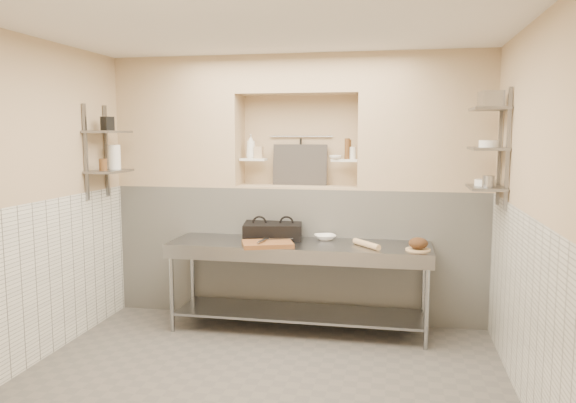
% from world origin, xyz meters
% --- Properties ---
extents(floor, '(4.00, 3.90, 0.10)m').
position_xyz_m(floor, '(0.00, 0.00, -0.05)').
color(floor, '#5B5550').
rests_on(floor, ground).
extents(ceiling, '(4.00, 3.90, 0.10)m').
position_xyz_m(ceiling, '(0.00, 0.00, 2.85)').
color(ceiling, silver).
rests_on(ceiling, ground).
extents(wall_left, '(0.10, 3.90, 2.80)m').
position_xyz_m(wall_left, '(-2.05, 0.00, 1.40)').
color(wall_left, tan).
rests_on(wall_left, ground).
extents(wall_right, '(0.10, 3.90, 2.80)m').
position_xyz_m(wall_right, '(2.05, 0.00, 1.40)').
color(wall_right, tan).
rests_on(wall_right, ground).
extents(wall_back, '(4.00, 0.10, 2.80)m').
position_xyz_m(wall_back, '(0.00, 2.00, 1.40)').
color(wall_back, tan).
rests_on(wall_back, ground).
extents(wall_front, '(4.00, 0.10, 2.80)m').
position_xyz_m(wall_front, '(0.00, -2.00, 1.40)').
color(wall_front, tan).
rests_on(wall_front, ground).
extents(backwall_lower, '(4.00, 0.40, 1.40)m').
position_xyz_m(backwall_lower, '(0.00, 1.75, 0.70)').
color(backwall_lower, silver).
rests_on(backwall_lower, floor).
extents(alcove_sill, '(1.30, 0.40, 0.02)m').
position_xyz_m(alcove_sill, '(0.00, 1.75, 1.41)').
color(alcove_sill, tan).
rests_on(alcove_sill, backwall_lower).
extents(backwall_pillar_left, '(1.35, 0.40, 1.40)m').
position_xyz_m(backwall_pillar_left, '(-1.33, 1.75, 2.10)').
color(backwall_pillar_left, tan).
rests_on(backwall_pillar_left, backwall_lower).
extents(backwall_pillar_right, '(1.35, 0.40, 1.40)m').
position_xyz_m(backwall_pillar_right, '(1.33, 1.75, 2.10)').
color(backwall_pillar_right, tan).
rests_on(backwall_pillar_right, backwall_lower).
extents(backwall_header, '(1.30, 0.40, 0.40)m').
position_xyz_m(backwall_header, '(0.00, 1.75, 2.60)').
color(backwall_header, tan).
rests_on(backwall_header, backwall_lower).
extents(wainscot_left, '(0.02, 3.90, 1.40)m').
position_xyz_m(wainscot_left, '(-1.99, 0.00, 0.70)').
color(wainscot_left, silver).
rests_on(wainscot_left, floor).
extents(wainscot_right, '(0.02, 3.90, 1.40)m').
position_xyz_m(wainscot_right, '(1.99, 0.00, 0.70)').
color(wainscot_right, silver).
rests_on(wainscot_right, floor).
extents(alcove_shelf_left, '(0.28, 0.16, 0.02)m').
position_xyz_m(alcove_shelf_left, '(-0.50, 1.75, 1.70)').
color(alcove_shelf_left, white).
rests_on(alcove_shelf_left, backwall_lower).
extents(alcove_shelf_right, '(0.28, 0.16, 0.02)m').
position_xyz_m(alcove_shelf_right, '(0.50, 1.75, 1.70)').
color(alcove_shelf_right, white).
rests_on(alcove_shelf_right, backwall_lower).
extents(utensil_rail, '(0.70, 0.02, 0.02)m').
position_xyz_m(utensil_rail, '(0.00, 1.92, 1.95)').
color(utensil_rail, gray).
rests_on(utensil_rail, wall_back).
extents(hanging_steel, '(0.02, 0.02, 0.30)m').
position_xyz_m(hanging_steel, '(0.00, 1.90, 1.78)').
color(hanging_steel, black).
rests_on(hanging_steel, utensil_rail).
extents(splash_panel, '(0.60, 0.08, 0.45)m').
position_xyz_m(splash_panel, '(0.00, 1.85, 1.64)').
color(splash_panel, '#383330').
rests_on(splash_panel, alcove_sill).
extents(shelf_rail_left_a, '(0.03, 0.03, 0.95)m').
position_xyz_m(shelf_rail_left_a, '(-1.98, 1.25, 1.80)').
color(shelf_rail_left_a, slate).
rests_on(shelf_rail_left_a, wall_left).
extents(shelf_rail_left_b, '(0.03, 0.03, 0.95)m').
position_xyz_m(shelf_rail_left_b, '(-1.98, 0.85, 1.80)').
color(shelf_rail_left_b, slate).
rests_on(shelf_rail_left_b, wall_left).
extents(wall_shelf_left_lower, '(0.30, 0.50, 0.02)m').
position_xyz_m(wall_shelf_left_lower, '(-1.84, 1.05, 1.60)').
color(wall_shelf_left_lower, slate).
rests_on(wall_shelf_left_lower, wall_left).
extents(wall_shelf_left_upper, '(0.30, 0.50, 0.03)m').
position_xyz_m(wall_shelf_left_upper, '(-1.84, 1.05, 2.00)').
color(wall_shelf_left_upper, slate).
rests_on(wall_shelf_left_upper, wall_left).
extents(shelf_rail_right_a, '(0.03, 0.03, 1.05)m').
position_xyz_m(shelf_rail_right_a, '(1.98, 1.25, 1.85)').
color(shelf_rail_right_a, slate).
rests_on(shelf_rail_right_a, wall_right).
extents(shelf_rail_right_b, '(0.03, 0.03, 1.05)m').
position_xyz_m(shelf_rail_right_b, '(1.98, 0.85, 1.85)').
color(shelf_rail_right_b, slate).
rests_on(shelf_rail_right_b, wall_right).
extents(wall_shelf_right_lower, '(0.30, 0.50, 0.02)m').
position_xyz_m(wall_shelf_right_lower, '(1.84, 1.05, 1.50)').
color(wall_shelf_right_lower, slate).
rests_on(wall_shelf_right_lower, wall_right).
extents(wall_shelf_right_mid, '(0.30, 0.50, 0.02)m').
position_xyz_m(wall_shelf_right_mid, '(1.84, 1.05, 1.85)').
color(wall_shelf_right_mid, slate).
rests_on(wall_shelf_right_mid, wall_right).
extents(wall_shelf_right_upper, '(0.30, 0.50, 0.03)m').
position_xyz_m(wall_shelf_right_upper, '(1.84, 1.05, 2.20)').
color(wall_shelf_right_upper, slate).
rests_on(wall_shelf_right_upper, wall_right).
extents(prep_table, '(2.60, 0.70, 0.90)m').
position_xyz_m(prep_table, '(0.11, 1.18, 0.64)').
color(prep_table, gray).
rests_on(prep_table, floor).
extents(panini_press, '(0.66, 0.52, 0.16)m').
position_xyz_m(panini_press, '(-0.20, 1.39, 0.98)').
color(panini_press, black).
rests_on(panini_press, prep_table).
extents(cutting_board, '(0.56, 0.48, 0.04)m').
position_xyz_m(cutting_board, '(-0.17, 0.98, 0.92)').
color(cutting_board, brown).
rests_on(cutting_board, prep_table).
extents(knife_blade, '(0.27, 0.14, 0.01)m').
position_xyz_m(knife_blade, '(-0.08, 1.12, 0.95)').
color(knife_blade, gray).
rests_on(knife_blade, cutting_board).
extents(tongs, '(0.07, 0.29, 0.03)m').
position_xyz_m(tongs, '(-0.20, 0.97, 0.96)').
color(tongs, gray).
rests_on(tongs, cutting_board).
extents(mixing_bowl, '(0.28, 0.28, 0.05)m').
position_xyz_m(mixing_bowl, '(0.34, 1.41, 0.93)').
color(mixing_bowl, white).
rests_on(mixing_bowl, prep_table).
extents(rolling_pin, '(0.29, 0.34, 0.06)m').
position_xyz_m(rolling_pin, '(0.78, 1.11, 0.93)').
color(rolling_pin, tan).
rests_on(rolling_pin, prep_table).
extents(bread_board, '(0.23, 0.23, 0.01)m').
position_xyz_m(bread_board, '(1.26, 1.06, 0.91)').
color(bread_board, tan).
rests_on(bread_board, prep_table).
extents(bread_loaf, '(0.18, 0.18, 0.11)m').
position_xyz_m(bread_loaf, '(1.26, 1.06, 0.97)').
color(bread_loaf, '#4C2D19').
rests_on(bread_loaf, bread_board).
extents(bottle_soap, '(0.12, 0.12, 0.26)m').
position_xyz_m(bottle_soap, '(-0.53, 1.75, 1.84)').
color(bottle_soap, white).
rests_on(bottle_soap, alcove_shelf_left).
extents(jar_alcove, '(0.09, 0.09, 0.13)m').
position_xyz_m(jar_alcove, '(-0.44, 1.75, 1.78)').
color(jar_alcove, tan).
rests_on(jar_alcove, alcove_shelf_left).
extents(bowl_alcove, '(0.16, 0.16, 0.04)m').
position_xyz_m(bowl_alcove, '(0.41, 1.70, 1.73)').
color(bowl_alcove, white).
rests_on(bowl_alcove, alcove_shelf_right).
extents(condiment_a, '(0.06, 0.06, 0.21)m').
position_xyz_m(condiment_a, '(0.54, 1.77, 1.82)').
color(condiment_a, '#56371C').
rests_on(condiment_a, alcove_shelf_right).
extents(condiment_b, '(0.05, 0.05, 0.22)m').
position_xyz_m(condiment_b, '(0.53, 1.74, 1.82)').
color(condiment_b, '#56371C').
rests_on(condiment_b, alcove_shelf_right).
extents(condiment_c, '(0.08, 0.08, 0.13)m').
position_xyz_m(condiment_c, '(0.58, 1.77, 1.78)').
color(condiment_c, white).
rests_on(condiment_c, alcove_shelf_right).
extents(jug_left, '(0.13, 0.13, 0.25)m').
position_xyz_m(jug_left, '(-1.84, 1.17, 1.74)').
color(jug_left, white).
rests_on(jug_left, wall_shelf_left_lower).
extents(jar_left, '(0.08, 0.08, 0.12)m').
position_xyz_m(jar_left, '(-1.84, 0.93, 1.67)').
color(jar_left, '#56371C').
rests_on(jar_left, wall_shelf_left_lower).
extents(box_left_upper, '(0.13, 0.13, 0.14)m').
position_xyz_m(box_left_upper, '(-1.84, 1.05, 2.08)').
color(box_left_upper, black).
rests_on(box_left_upper, wall_shelf_left_upper).
extents(bowl_right, '(0.19, 0.19, 0.06)m').
position_xyz_m(bowl_right, '(1.84, 1.11, 1.54)').
color(bowl_right, white).
rests_on(bowl_right, wall_shelf_right_lower).
extents(canister_right, '(0.10, 0.10, 0.10)m').
position_xyz_m(canister_right, '(1.84, 0.93, 1.56)').
color(canister_right, gray).
rests_on(canister_right, wall_shelf_right_lower).
extents(bowl_right_mid, '(0.17, 0.17, 0.06)m').
position_xyz_m(bowl_right_mid, '(1.84, 1.01, 1.89)').
color(bowl_right_mid, white).
rests_on(bowl_right_mid, wall_shelf_right_mid).
extents(basket_right, '(0.20, 0.24, 0.14)m').
position_xyz_m(basket_right, '(1.84, 1.00, 2.28)').
color(basket_right, gray).
rests_on(basket_right, wall_shelf_right_upper).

